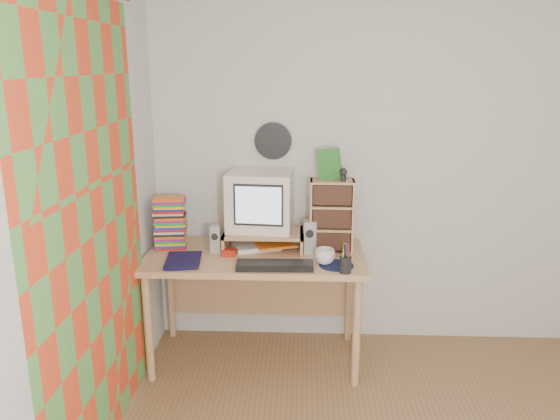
# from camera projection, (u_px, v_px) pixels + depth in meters

# --- Properties ---
(back_wall) EXTENTS (3.50, 0.00, 3.50)m
(back_wall) POSITION_uv_depth(u_px,v_px,m) (410.00, 168.00, 3.70)
(back_wall) COLOR silver
(back_wall) RESTS_ON floor
(left_wall) EXTENTS (0.00, 3.50, 3.50)m
(left_wall) POSITION_uv_depth(u_px,v_px,m) (34.00, 249.00, 2.08)
(left_wall) COLOR silver
(left_wall) RESTS_ON floor
(curtain) EXTENTS (0.00, 2.20, 2.20)m
(curtain) POSITION_uv_depth(u_px,v_px,m) (93.00, 236.00, 2.57)
(curtain) COLOR red
(curtain) RESTS_ON left_wall
(wall_disc) EXTENTS (0.25, 0.02, 0.25)m
(wall_disc) POSITION_uv_depth(u_px,v_px,m) (273.00, 141.00, 3.67)
(wall_disc) COLOR black
(wall_disc) RESTS_ON back_wall
(desk) EXTENTS (1.40, 0.70, 0.75)m
(desk) POSITION_uv_depth(u_px,v_px,m) (256.00, 270.00, 3.61)
(desk) COLOR tan
(desk) RESTS_ON floor
(monitor_riser) EXTENTS (0.52, 0.30, 0.12)m
(monitor_riser) POSITION_uv_depth(u_px,v_px,m) (264.00, 235.00, 3.58)
(monitor_riser) COLOR tan
(monitor_riser) RESTS_ON desk
(crt_monitor) EXTENTS (0.44, 0.44, 0.38)m
(crt_monitor) POSITION_uv_depth(u_px,v_px,m) (260.00, 201.00, 3.57)
(crt_monitor) COLOR silver
(crt_monitor) RESTS_ON monitor_riser
(speaker_left) EXTENTS (0.07, 0.07, 0.18)m
(speaker_left) POSITION_uv_depth(u_px,v_px,m) (216.00, 239.00, 3.52)
(speaker_left) COLOR #B3B3B8
(speaker_left) RESTS_ON desk
(speaker_right) EXTENTS (0.09, 0.09, 0.21)m
(speaker_right) POSITION_uv_depth(u_px,v_px,m) (309.00, 236.00, 3.52)
(speaker_right) COLOR #B3B3B8
(speaker_right) RESTS_ON desk
(keyboard) EXTENTS (0.46, 0.17, 0.03)m
(keyboard) POSITION_uv_depth(u_px,v_px,m) (275.00, 265.00, 3.26)
(keyboard) COLOR black
(keyboard) RESTS_ON desk
(dvd_stack) EXTENTS (0.21, 0.16, 0.28)m
(dvd_stack) POSITION_uv_depth(u_px,v_px,m) (170.00, 227.00, 3.60)
(dvd_stack) COLOR brown
(dvd_stack) RESTS_ON desk
(cd_rack) EXTENTS (0.28, 0.16, 0.47)m
(cd_rack) POSITION_uv_depth(u_px,v_px,m) (332.00, 216.00, 3.52)
(cd_rack) COLOR tan
(cd_rack) RESTS_ON desk
(mug) EXTENTS (0.13, 0.13, 0.10)m
(mug) POSITION_uv_depth(u_px,v_px,m) (325.00, 256.00, 3.32)
(mug) COLOR white
(mug) RESTS_ON desk
(diary) EXTENTS (0.28, 0.22, 0.05)m
(diary) POSITION_uv_depth(u_px,v_px,m) (166.00, 259.00, 3.35)
(diary) COLOR #100E34
(diary) RESTS_ON desk
(mousepad) EXTENTS (0.26, 0.26, 0.00)m
(mousepad) POSITION_uv_depth(u_px,v_px,m) (336.00, 265.00, 3.30)
(mousepad) COLOR #101835
(mousepad) RESTS_ON desk
(pen_cup) EXTENTS (0.07, 0.07, 0.14)m
(pen_cup) POSITION_uv_depth(u_px,v_px,m) (345.00, 261.00, 3.18)
(pen_cup) COLOR black
(pen_cup) RESTS_ON desk
(papers) EXTENTS (0.35, 0.30, 0.04)m
(papers) POSITION_uv_depth(u_px,v_px,m) (263.00, 245.00, 3.62)
(papers) COLOR silver
(papers) RESTS_ON desk
(red_box) EXTENTS (0.09, 0.06, 0.04)m
(red_box) POSITION_uv_depth(u_px,v_px,m) (229.00, 253.00, 3.46)
(red_box) COLOR #B22213
(red_box) RESTS_ON desk
(game_box) EXTENTS (0.15, 0.03, 0.19)m
(game_box) POSITION_uv_depth(u_px,v_px,m) (329.00, 165.00, 3.45)
(game_box) COLOR #1E611B
(game_box) RESTS_ON cd_rack
(webcam) EXTENTS (0.05, 0.05, 0.08)m
(webcam) POSITION_uv_depth(u_px,v_px,m) (343.00, 175.00, 3.42)
(webcam) COLOR black
(webcam) RESTS_ON cd_rack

